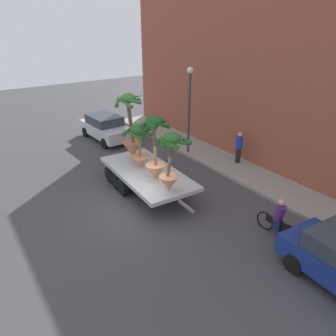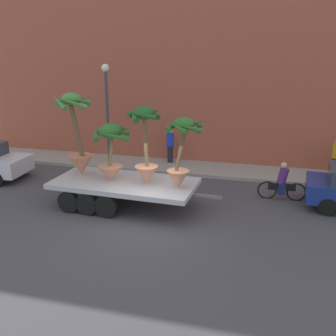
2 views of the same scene
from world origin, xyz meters
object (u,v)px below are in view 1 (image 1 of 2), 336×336
(potted_palm_middle, at_px, (140,144))
(potted_palm_front, at_px, (171,161))
(potted_palm_rear, at_px, (155,150))
(pedestrian_near_gate, at_px, (239,147))
(potted_palm_extra, at_px, (131,130))
(flatbed_trailer, at_px, (145,173))
(trailing_car, at_px, (106,127))
(street_lamp, at_px, (189,100))
(cyclist, at_px, (278,220))

(potted_palm_middle, bearing_deg, potted_palm_front, -3.66)
(potted_palm_rear, distance_m, potted_palm_front, 1.34)
(pedestrian_near_gate, bearing_deg, potted_palm_extra, -113.75)
(potted_palm_rear, height_order, potted_palm_middle, potted_palm_rear)
(potted_palm_middle, distance_m, pedestrian_near_gate, 5.75)
(flatbed_trailer, distance_m, potted_palm_rear, 1.93)
(trailing_car, height_order, street_lamp, street_lamp)
(flatbed_trailer, distance_m, street_lamp, 5.36)
(flatbed_trailer, bearing_deg, potted_palm_middle, -161.30)
(potted_palm_extra, bearing_deg, trailing_car, 168.95)
(potted_palm_middle, xyz_separation_m, cyclist, (6.13, 2.20, -1.48))
(potted_palm_rear, xyz_separation_m, trailing_car, (-8.41, 1.50, -1.51))
(flatbed_trailer, xyz_separation_m, potted_palm_extra, (-1.73, 0.30, 1.59))
(potted_palm_rear, relative_size, potted_palm_front, 1.11)
(potted_palm_extra, bearing_deg, potted_palm_middle, -13.90)
(potted_palm_middle, xyz_separation_m, pedestrian_near_gate, (0.78, 5.59, -1.10))
(potted_palm_front, distance_m, potted_palm_extra, 4.21)
(trailing_car, relative_size, pedestrian_near_gate, 2.54)
(potted_palm_extra, height_order, cyclist, potted_palm_extra)
(cyclist, relative_size, pedestrian_near_gate, 1.08)
(potted_palm_rear, bearing_deg, potted_palm_middle, 178.58)
(potted_palm_front, xyz_separation_m, potted_palm_extra, (-4.18, 0.55, 0.02))
(flatbed_trailer, xyz_separation_m, street_lamp, (-2.18, 4.23, 2.47))
(potted_palm_front, bearing_deg, flatbed_trailer, 174.36)
(potted_palm_extra, relative_size, cyclist, 1.70)
(flatbed_trailer, distance_m, potted_palm_middle, 1.40)
(cyclist, distance_m, street_lamp, 8.74)
(potted_palm_middle, height_order, trailing_car, potted_palm_middle)
(pedestrian_near_gate, distance_m, street_lamp, 3.74)
(potted_palm_rear, bearing_deg, potted_palm_front, -5.86)
(trailing_car, xyz_separation_m, pedestrian_near_gate, (7.86, 4.13, 0.22))
(cyclist, bearing_deg, potted_palm_front, -145.68)
(pedestrian_near_gate, bearing_deg, potted_palm_middle, -97.91)
(flatbed_trailer, relative_size, pedestrian_near_gate, 3.70)
(flatbed_trailer, height_order, street_lamp, street_lamp)
(potted_palm_rear, xyz_separation_m, potted_palm_extra, (-2.84, 0.41, 0.02))
(potted_palm_rear, relative_size, pedestrian_near_gate, 1.64)
(flatbed_trailer, bearing_deg, pedestrian_near_gate, 84.16)
(potted_palm_front, bearing_deg, potted_palm_rear, 174.14)
(potted_palm_middle, relative_size, potted_palm_front, 0.85)
(flatbed_trailer, relative_size, street_lamp, 1.31)
(pedestrian_near_gate, relative_size, street_lamp, 0.35)
(flatbed_trailer, height_order, potted_palm_front, potted_palm_front)
(potted_palm_middle, height_order, potted_palm_front, potted_palm_front)
(flatbed_trailer, distance_m, potted_palm_extra, 2.37)
(potted_palm_front, height_order, pedestrian_near_gate, potted_palm_front)
(potted_palm_front, relative_size, street_lamp, 0.52)
(potted_palm_rear, distance_m, potted_palm_middle, 1.34)
(potted_palm_front, bearing_deg, potted_palm_extra, 172.56)
(potted_palm_rear, bearing_deg, trailing_car, 169.92)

